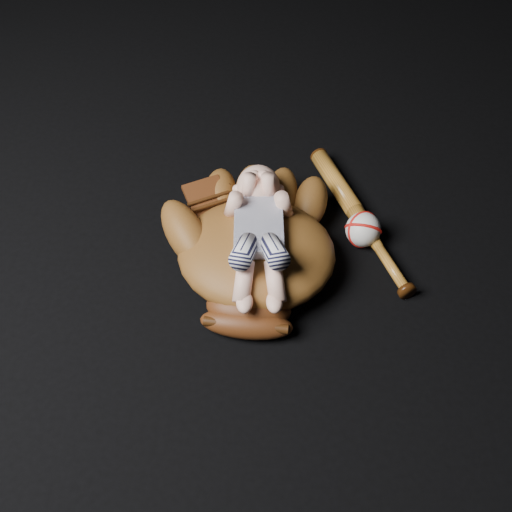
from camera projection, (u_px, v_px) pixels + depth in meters
name	position (u px, v px, depth m)	size (l,w,h in m)	color
baseball_glove	(256.00, 248.00, 1.32)	(0.41, 0.46, 0.14)	#5D3513
newborn_baby	(259.00, 235.00, 1.27)	(0.16, 0.35, 0.14)	#F3B59C
baseball_bat	(360.00, 219.00, 1.44)	(0.04, 0.46, 0.04)	#AB6B21
baseball	(363.00, 230.00, 1.40)	(0.08, 0.08, 0.08)	silver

